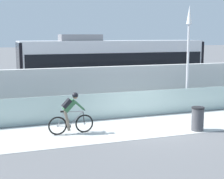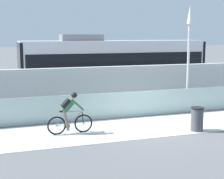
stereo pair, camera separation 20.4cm
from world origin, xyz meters
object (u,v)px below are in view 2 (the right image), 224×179
cyclist_on_bike (70,113)px  trash_bin (197,119)px  lamp_post_antenna (189,45)px  tram (114,67)px

cyclist_on_bike → trash_bin: cyclist_on_bike is taller
trash_bin → lamp_post_antenna: bearing=65.2°
trash_bin → cyclist_on_bike: bearing=165.6°
cyclist_on_bike → lamp_post_antenna: lamp_post_antenna is taller
lamp_post_antenna → trash_bin: (-1.57, -3.40, -2.81)m
cyclist_on_bike → lamp_post_antenna: bearing=18.5°
tram → cyclist_on_bike: (-4.13, -6.85, -1.09)m
tram → trash_bin: (0.72, -8.10, -1.41)m
tram → trash_bin: tram is taller
tram → trash_bin: size_ratio=11.52×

